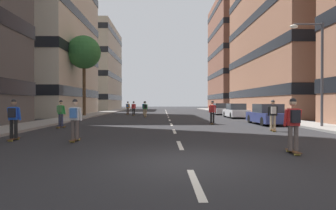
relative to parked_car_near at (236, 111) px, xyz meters
name	(u,v)px	position (x,y,z in m)	size (l,w,h in m)	color
ground_plane	(168,116)	(-7.06, 3.84, -0.70)	(152.54, 152.54, 0.00)	#28282B
sidewalk_left	(93,114)	(-16.71, 7.02, -0.63)	(2.76, 69.91, 0.14)	gray
sidewalk_right	(241,114)	(2.58, 7.02, -0.63)	(2.76, 69.91, 0.14)	gray
lane_markings	(168,116)	(-7.06, 3.92, -0.70)	(0.16, 57.20, 0.01)	silver
building_left_mid	(33,3)	(-24.57, 7.38, 13.81)	(13.08, 17.15, 28.84)	#BCB29E
building_left_far	(86,69)	(-24.57, 33.02, 8.44)	(13.08, 18.07, 18.11)	#B2A893
building_right_far	(243,56)	(10.44, 33.02, 11.44)	(13.08, 18.41, 24.10)	brown
parked_car_near	(236,111)	(0.00, 0.00, 0.00)	(1.82, 4.40, 1.52)	silver
parked_car_mid	(220,109)	(0.00, 7.94, 0.00)	(1.82, 4.40, 1.52)	#B2B7BF
parked_car_far	(267,115)	(0.00, -8.79, 0.00)	(1.82, 4.40, 1.52)	navy
street_tree_near	(84,53)	(-16.71, 2.95, 6.63)	(3.78, 3.78, 9.14)	#4C3823
streetlamp_right	(316,63)	(1.94, -11.89, 3.44)	(2.13, 0.30, 6.50)	#3F3F44
skater_0	(13,117)	(-14.10, -17.17, 0.32)	(0.55, 0.91, 1.78)	brown
skater_1	(144,107)	(-10.04, 6.48, 0.29)	(0.55, 0.91, 1.78)	brown
skater_2	(61,112)	(-14.25, -11.22, 0.32)	(0.57, 0.92, 1.78)	brown
skater_3	(128,107)	(-12.45, 8.89, 0.32)	(0.56, 0.92, 1.78)	brown
skater_4	(212,111)	(-3.99, -8.43, 0.32)	(0.57, 0.92, 1.78)	brown
skater_5	(145,108)	(-9.65, 1.95, 0.32)	(0.56, 0.92, 1.78)	brown
skater_6	(273,113)	(-1.49, -13.60, 0.32)	(0.56, 0.92, 1.78)	brown
skater_7	(293,122)	(-3.57, -20.42, 0.32)	(0.54, 0.91, 1.78)	brown
skater_8	(75,117)	(-11.39, -17.51, 0.32)	(0.54, 0.91, 1.78)	brown
skater_9	(134,108)	(-11.30, 5.46, 0.29)	(0.53, 0.90, 1.78)	brown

